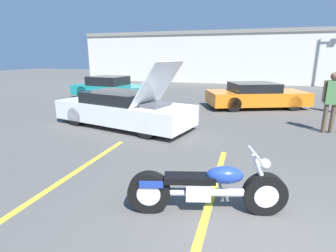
# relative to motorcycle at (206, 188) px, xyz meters

# --- Properties ---
(parking_stripe_foreground) EXTENTS (0.12, 4.90, 0.01)m
(parking_stripe_foreground) POSITION_rel_motorcycle_xyz_m (-2.76, 0.21, -0.39)
(parking_stripe_foreground) COLOR yellow
(parking_stripe_foreground) RESTS_ON ground
(parking_stripe_middle) EXTENTS (0.12, 4.90, 0.01)m
(parking_stripe_middle) POSITION_rel_motorcycle_xyz_m (0.02, 0.21, -0.39)
(parking_stripe_middle) COLOR yellow
(parking_stripe_middle) RESTS_ON ground
(far_building) EXTENTS (32.00, 4.20, 4.40)m
(far_building) POSITION_rel_motorcycle_xyz_m (1.16, 21.63, 1.94)
(far_building) COLOR beige
(far_building) RESTS_ON ground
(motorcycle) EXTENTS (2.30, 0.90, 0.95)m
(motorcycle) POSITION_rel_motorcycle_xyz_m (0.00, 0.00, 0.00)
(motorcycle) COLOR black
(motorcycle) RESTS_ON ground
(show_car_hood_open) EXTENTS (4.98, 2.77, 2.16)m
(show_car_hood_open) POSITION_rel_motorcycle_xyz_m (-3.44, 4.23, 0.19)
(show_car_hood_open) COLOR white
(show_car_hood_open) RESTS_ON ground
(parked_car_mid_row) EXTENTS (4.70, 3.36, 1.13)m
(parked_car_mid_row) POSITION_rel_motorcycle_xyz_m (0.82, 8.98, 0.16)
(parked_car_mid_row) COLOR orange
(parked_car_mid_row) RESTS_ON ground
(parked_car_left_row) EXTENTS (4.35, 2.27, 1.21)m
(parked_car_left_row) POSITION_rel_motorcycle_xyz_m (-6.94, 9.60, 0.18)
(parked_car_left_row) COLOR teal
(parked_car_left_row) RESTS_ON ground
(spectator_midground) EXTENTS (0.52, 0.24, 1.83)m
(spectator_midground) POSITION_rel_motorcycle_xyz_m (2.87, 5.35, 0.71)
(spectator_midground) COLOR brown
(spectator_midground) RESTS_ON ground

